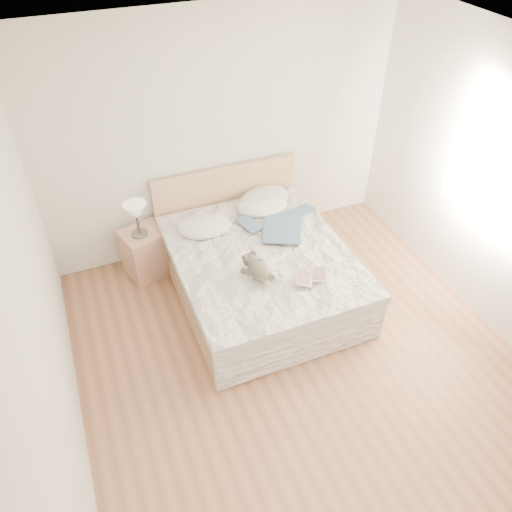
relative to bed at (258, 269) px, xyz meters
name	(u,v)px	position (x,y,z in m)	size (l,w,h in m)	color
floor	(307,372)	(0.00, -1.19, -0.31)	(4.00, 4.50, 0.00)	brown
ceiling	(337,86)	(0.00, -1.19, 2.39)	(4.00, 4.50, 0.00)	white
wall_back	(221,136)	(0.00, 1.06, 1.04)	(4.00, 0.02, 2.70)	silver
wall_left	(42,338)	(-2.00, -1.19, 1.04)	(0.02, 4.50, 2.70)	silver
window	(500,179)	(1.99, -0.89, 1.14)	(0.02, 1.30, 1.10)	white
bed	(258,269)	(0.00, 0.00, 0.00)	(1.72, 2.14, 1.00)	tan
nightstand	(146,252)	(-1.04, 0.76, -0.03)	(0.45, 0.40, 0.56)	tan
table_lamp	(136,213)	(-1.07, 0.73, 0.53)	(0.32, 0.32, 0.39)	#49433F
pillow_left	(205,226)	(-0.41, 0.50, 0.33)	(0.58, 0.41, 0.17)	white
pillow_middle	(262,206)	(0.30, 0.63, 0.33)	(0.58, 0.41, 0.17)	white
pillow_right	(264,200)	(0.37, 0.73, 0.33)	(0.67, 0.47, 0.20)	silver
blouse	(282,227)	(0.36, 0.19, 0.32)	(0.62, 0.66, 0.02)	#364D6E
photo_book	(203,230)	(-0.44, 0.46, 0.32)	(0.29, 0.20, 0.02)	white
childrens_book	(312,276)	(0.29, -0.63, 0.32)	(0.32, 0.22, 0.02)	#F6E5C5
teddy_bear	(259,275)	(-0.18, -0.45, 0.34)	(0.23, 0.33, 0.17)	#565042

